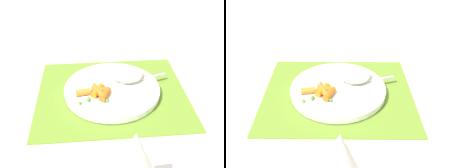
% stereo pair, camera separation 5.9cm
% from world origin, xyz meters
% --- Properties ---
extents(ground_plane, '(2.40, 2.40, 0.00)m').
position_xyz_m(ground_plane, '(0.00, 0.00, 0.00)').
color(ground_plane, white).
extents(placemat, '(0.41, 0.35, 0.01)m').
position_xyz_m(placemat, '(0.00, 0.00, 0.00)').
color(placemat, olive).
rests_on(placemat, ground_plane).
extents(plate, '(0.26, 0.26, 0.02)m').
position_xyz_m(plate, '(0.00, 0.00, 0.01)').
color(plate, white).
rests_on(plate, placemat).
extents(rice_mound, '(0.09, 0.08, 0.03)m').
position_xyz_m(rice_mound, '(-0.05, -0.04, 0.04)').
color(rice_mound, beige).
rests_on(rice_mound, plate).
extents(carrot_portion, '(0.09, 0.07, 0.02)m').
position_xyz_m(carrot_portion, '(0.04, 0.03, 0.03)').
color(carrot_portion, orange).
rests_on(carrot_portion, plate).
extents(pea_scatter, '(0.08, 0.09, 0.01)m').
position_xyz_m(pea_scatter, '(0.05, 0.04, 0.03)').
color(pea_scatter, green).
rests_on(pea_scatter, plate).
extents(fork, '(0.20, 0.07, 0.01)m').
position_xyz_m(fork, '(-0.04, -0.01, 0.03)').
color(fork, silver).
rests_on(fork, plate).
extents(wine_glass, '(0.08, 0.08, 0.17)m').
position_xyz_m(wine_glass, '(-0.01, 0.33, 0.12)').
color(wine_glass, silver).
rests_on(wine_glass, ground_plane).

